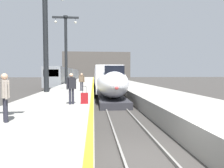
{
  "coord_description": "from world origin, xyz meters",
  "views": [
    {
      "loc": [
        -1.66,
        -6.09,
        2.75
      ],
      "look_at": [
        -0.08,
        11.27,
        1.8
      ],
      "focal_mm": 32.36,
      "sensor_mm": 36.0,
      "label": 1
    }
  ],
  "objects_px": {
    "station_column_far": "(66,44)",
    "regional_train_adjacent": "(67,76)",
    "highspeed_train_main": "(104,78)",
    "station_column_mid": "(45,29)",
    "rolling_suitcase": "(84,98)",
    "passenger_near_edge": "(71,86)",
    "passenger_far_waiting": "(82,80)",
    "passenger_mid_platform": "(5,94)"
  },
  "relations": [
    {
      "from": "station_column_far",
      "to": "regional_train_adjacent",
      "type": "bearing_deg",
      "value": 97.14
    },
    {
      "from": "highspeed_train_main",
      "to": "regional_train_adjacent",
      "type": "bearing_deg",
      "value": 116.61
    },
    {
      "from": "regional_train_adjacent",
      "to": "station_column_mid",
      "type": "bearing_deg",
      "value": -85.92
    },
    {
      "from": "highspeed_train_main",
      "to": "rolling_suitcase",
      "type": "height_order",
      "value": "highspeed_train_main"
    },
    {
      "from": "station_column_far",
      "to": "highspeed_train_main",
      "type": "bearing_deg",
      "value": 13.22
    },
    {
      "from": "station_column_mid",
      "to": "rolling_suitcase",
      "type": "xyz_separation_m",
      "value": [
        3.73,
        -7.34,
        -5.26
      ]
    },
    {
      "from": "station_column_mid",
      "to": "passenger_near_edge",
      "type": "relative_size",
      "value": 5.48
    },
    {
      "from": "highspeed_train_main",
      "to": "rolling_suitcase",
      "type": "bearing_deg",
      "value": -95.64
    },
    {
      "from": "highspeed_train_main",
      "to": "station_column_mid",
      "type": "height_order",
      "value": "station_column_mid"
    },
    {
      "from": "highspeed_train_main",
      "to": "passenger_near_edge",
      "type": "distance_m",
      "value": 22.35
    },
    {
      "from": "passenger_far_waiting",
      "to": "rolling_suitcase",
      "type": "height_order",
      "value": "passenger_far_waiting"
    },
    {
      "from": "station_column_mid",
      "to": "passenger_far_waiting",
      "type": "relative_size",
      "value": 5.48
    },
    {
      "from": "station_column_far",
      "to": "passenger_far_waiting",
      "type": "bearing_deg",
      "value": -75.97
    },
    {
      "from": "rolling_suitcase",
      "to": "passenger_mid_platform",
      "type": "bearing_deg",
      "value": -122.4
    },
    {
      "from": "station_column_far",
      "to": "passenger_mid_platform",
      "type": "relative_size",
      "value": 6.18
    },
    {
      "from": "regional_train_adjacent",
      "to": "rolling_suitcase",
      "type": "xyz_separation_m",
      "value": [
        5.93,
        -38.18,
        -0.77
      ]
    },
    {
      "from": "highspeed_train_main",
      "to": "passenger_near_edge",
      "type": "bearing_deg",
      "value": -97.37
    },
    {
      "from": "station_column_mid",
      "to": "passenger_mid_platform",
      "type": "xyz_separation_m",
      "value": [
        1.19,
        -11.33,
        -4.58
      ]
    },
    {
      "from": "passenger_far_waiting",
      "to": "passenger_mid_platform",
      "type": "bearing_deg",
      "value": -98.84
    },
    {
      "from": "station_column_far",
      "to": "rolling_suitcase",
      "type": "distance_m",
      "value": 21.77
    },
    {
      "from": "regional_train_adjacent",
      "to": "passenger_far_waiting",
      "type": "relative_size",
      "value": 21.66
    },
    {
      "from": "station_column_mid",
      "to": "station_column_far",
      "type": "xyz_separation_m",
      "value": [
        0.0,
        13.29,
        0.62
      ]
    },
    {
      "from": "regional_train_adjacent",
      "to": "passenger_far_waiting",
      "type": "distance_m",
      "value": 30.4
    },
    {
      "from": "passenger_near_edge",
      "to": "passenger_far_waiting",
      "type": "relative_size",
      "value": 1.0
    },
    {
      "from": "regional_train_adjacent",
      "to": "passenger_mid_platform",
      "type": "xyz_separation_m",
      "value": [
        3.39,
        -42.18,
        -0.09
      ]
    },
    {
      "from": "regional_train_adjacent",
      "to": "station_column_far",
      "type": "xyz_separation_m",
      "value": [
        2.2,
        -17.55,
        5.11
      ]
    },
    {
      "from": "passenger_far_waiting",
      "to": "station_column_mid",
      "type": "bearing_deg",
      "value": -163.56
    },
    {
      "from": "regional_train_adjacent",
      "to": "passenger_near_edge",
      "type": "height_order",
      "value": "regional_train_adjacent"
    },
    {
      "from": "highspeed_train_main",
      "to": "rolling_suitcase",
      "type": "relative_size",
      "value": 39.43
    },
    {
      "from": "highspeed_train_main",
      "to": "station_column_far",
      "type": "xyz_separation_m",
      "value": [
        -5.9,
        -1.39,
        5.32
      ]
    },
    {
      "from": "station_column_mid",
      "to": "passenger_far_waiting",
      "type": "distance_m",
      "value": 5.6
    },
    {
      "from": "station_column_mid",
      "to": "passenger_near_edge",
      "type": "distance_m",
      "value": 9.28
    },
    {
      "from": "passenger_far_waiting",
      "to": "passenger_near_edge",
      "type": "bearing_deg",
      "value": -90.42
    },
    {
      "from": "rolling_suitcase",
      "to": "regional_train_adjacent",
      "type": "bearing_deg",
      "value": 98.82
    },
    {
      "from": "passenger_far_waiting",
      "to": "regional_train_adjacent",
      "type": "bearing_deg",
      "value": 100.03
    },
    {
      "from": "station_column_mid",
      "to": "rolling_suitcase",
      "type": "relative_size",
      "value": 9.43
    },
    {
      "from": "station_column_far",
      "to": "passenger_near_edge",
      "type": "bearing_deg",
      "value": -81.7
    },
    {
      "from": "highspeed_train_main",
      "to": "regional_train_adjacent",
      "type": "xyz_separation_m",
      "value": [
        -8.1,
        16.17,
        0.21
      ]
    },
    {
      "from": "station_column_far",
      "to": "rolling_suitcase",
      "type": "height_order",
      "value": "station_column_far"
    },
    {
      "from": "passenger_near_edge",
      "to": "rolling_suitcase",
      "type": "bearing_deg",
      "value": 12.23
    },
    {
      "from": "highspeed_train_main",
      "to": "passenger_far_waiting",
      "type": "distance_m",
      "value": 14.05
    },
    {
      "from": "station_column_mid",
      "to": "passenger_near_edge",
      "type": "xyz_separation_m",
      "value": [
        3.03,
        -7.49,
        -4.58
      ]
    }
  ]
}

